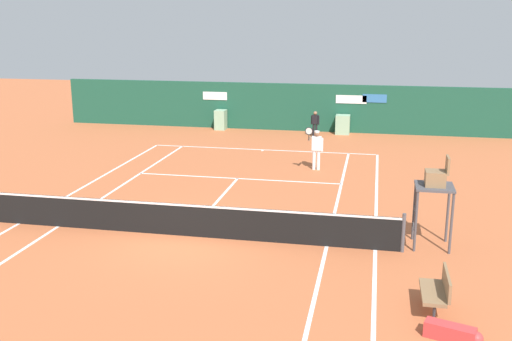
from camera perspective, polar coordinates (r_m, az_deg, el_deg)
ground_plane at (r=17.70m, az=-6.11°, el=-5.60°), size 80.00×80.00×0.01m
tennis_net at (r=17.01m, az=-6.74°, el=-4.64°), size 12.10×0.10×1.07m
sponsor_back_wall at (r=32.97m, az=2.47°, el=6.04°), size 25.00×1.02×2.58m
umpire_chair at (r=16.49m, az=16.80°, el=-1.41°), size 1.00×1.00×2.52m
player_bench at (r=13.30m, az=17.04°, el=-10.81°), size 0.54×1.23×0.88m
equipment_bag at (r=12.43m, az=18.54°, el=-14.60°), size 1.10×0.58×0.32m
player_on_baseline at (r=24.26m, az=5.80°, el=2.31°), size 0.69×0.67×1.85m
ball_kid_centre_post at (r=31.18m, az=5.69°, el=4.63°), size 0.45×0.23×1.35m
tennis_ball_near_service_line at (r=17.86m, az=9.96°, el=-5.45°), size 0.07×0.07×0.07m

